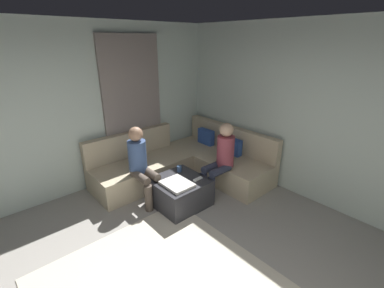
# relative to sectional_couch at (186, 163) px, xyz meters

# --- Properties ---
(wall_back) EXTENTS (6.00, 0.12, 2.70)m
(wall_back) POSITION_rel_sectional_couch_xyz_m (2.08, 1.06, 1.07)
(wall_back) COLOR silver
(wall_back) RESTS_ON ground_plane
(wall_left) EXTENTS (0.12, 6.00, 2.70)m
(wall_left) POSITION_rel_sectional_couch_xyz_m (-0.86, -1.88, 1.07)
(wall_left) COLOR silver
(wall_left) RESTS_ON ground_plane
(curtain_panel) EXTENTS (0.06, 1.10, 2.50)m
(curtain_panel) POSITION_rel_sectional_couch_xyz_m (-0.76, -0.58, 0.97)
(curtain_panel) COLOR gray
(curtain_panel) RESTS_ON ground_plane
(sectional_couch) EXTENTS (2.10, 2.55, 0.87)m
(sectional_couch) POSITION_rel_sectional_couch_xyz_m (0.00, 0.00, 0.00)
(sectional_couch) COLOR #C6B593
(sectional_couch) RESTS_ON ground_plane
(ottoman) EXTENTS (0.76, 0.76, 0.42)m
(ottoman) POSITION_rel_sectional_couch_xyz_m (0.62, -0.66, -0.07)
(ottoman) COLOR #333338
(ottoman) RESTS_ON ground_plane
(folded_blanket) EXTENTS (0.44, 0.36, 0.04)m
(folded_blanket) POSITION_rel_sectional_couch_xyz_m (0.72, -0.78, 0.16)
(folded_blanket) COLOR white
(folded_blanket) RESTS_ON ottoman
(coffee_mug) EXTENTS (0.08, 0.08, 0.10)m
(coffee_mug) POSITION_rel_sectional_couch_xyz_m (0.40, -0.48, 0.19)
(coffee_mug) COLOR #334C72
(coffee_mug) RESTS_ON ottoman
(game_remote) EXTENTS (0.05, 0.15, 0.02)m
(game_remote) POSITION_rel_sectional_couch_xyz_m (0.80, -0.44, 0.15)
(game_remote) COLOR white
(game_remote) RESTS_ON ottoman
(person_on_couch_back) EXTENTS (0.30, 0.60, 1.20)m
(person_on_couch_back) POSITION_rel_sectional_couch_xyz_m (0.81, 0.06, 0.38)
(person_on_couch_back) COLOR #2D3347
(person_on_couch_back) RESTS_ON ground_plane
(person_on_couch_side) EXTENTS (0.60, 0.30, 1.20)m
(person_on_couch_side) POSITION_rel_sectional_couch_xyz_m (0.15, -1.02, 0.38)
(person_on_couch_side) COLOR brown
(person_on_couch_side) RESTS_ON ground_plane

